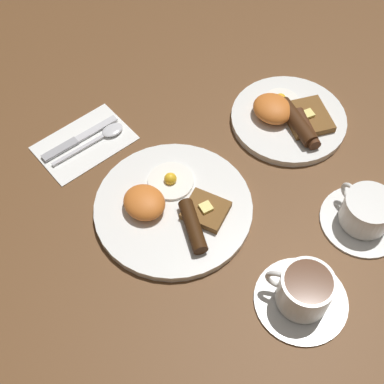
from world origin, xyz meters
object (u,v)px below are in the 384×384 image
knife (76,140)px  spoon (105,134)px  teacup_near (303,293)px  breakfast_plate_near (172,207)px  teacup_far (366,213)px  breakfast_plate_far (288,117)px

knife → spoon: spoon is taller
teacup_near → spoon: size_ratio=0.95×
breakfast_plate_near → knife: breakfast_plate_near is taller
teacup_far → spoon: 0.51m
teacup_far → knife: bearing=-153.4°
teacup_far → knife: teacup_far is taller
teacup_near → spoon: bearing=-179.3°
breakfast_plate_far → teacup_far: (0.24, -0.09, 0.01)m
breakfast_plate_near → teacup_near: 0.27m
breakfast_plate_far → teacup_near: 0.38m
teacup_near → breakfast_plate_far: bearing=132.8°
breakfast_plate_near → spoon: 0.22m
teacup_far → knife: 0.56m
knife → teacup_far: bearing=-58.0°
knife → spoon: size_ratio=1.05×
spoon → teacup_near: bearing=-83.4°
teacup_near → spoon: 0.49m
teacup_near → teacup_far: 0.20m
teacup_near → knife: bearing=-174.0°
breakfast_plate_near → breakfast_plate_far: breakfast_plate_far is taller
breakfast_plate_near → spoon: bearing=173.8°
breakfast_plate_far → teacup_far: teacup_far is taller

